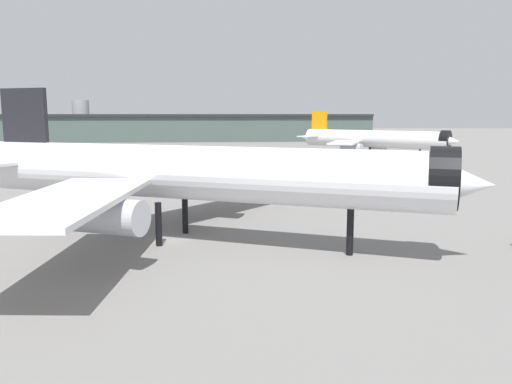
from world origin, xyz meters
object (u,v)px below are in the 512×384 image
(airliner_near_gate, at_px, (190,174))
(traffic_cone_near_nose, at_px, (196,189))
(baggage_cart_trailing, at_px, (82,194))
(airliner_far_taxiway, at_px, (373,139))

(airliner_near_gate, xyz_separation_m, traffic_cone_near_nose, (-4.36, 37.14, -7.24))
(baggage_cart_trailing, height_order, traffic_cone_near_nose, baggage_cart_trailing)
(airliner_far_taxiway, height_order, traffic_cone_near_nose, airliner_far_taxiway)
(traffic_cone_near_nose, bearing_deg, baggage_cart_trailing, -150.49)
(airliner_near_gate, relative_size, airliner_far_taxiway, 1.34)
(airliner_far_taxiway, distance_m, traffic_cone_near_nose, 76.02)
(traffic_cone_near_nose, bearing_deg, airliner_near_gate, -83.30)
(baggage_cart_trailing, distance_m, traffic_cone_near_nose, 20.12)
(baggage_cart_trailing, relative_size, traffic_cone_near_nose, 5.23)
(traffic_cone_near_nose, bearing_deg, airliner_far_taxiway, 53.46)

